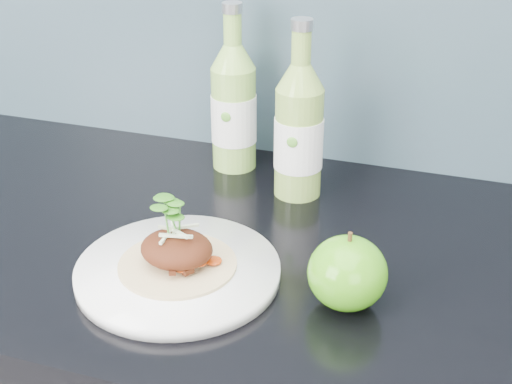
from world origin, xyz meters
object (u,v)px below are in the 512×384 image
green_apple (347,273)px  cider_bottle_left (234,108)px  dinner_plate (178,271)px  cider_bottle_right (299,131)px

green_apple → cider_bottle_left: 0.40m
green_apple → cider_bottle_left: bearing=128.6°
cider_bottle_left → dinner_plate: bearing=-73.9°
dinner_plate → cider_bottle_right: (0.08, 0.26, 0.09)m
cider_bottle_left → cider_bottle_right: 0.13m
cider_bottle_right → cider_bottle_left: bearing=141.0°
dinner_plate → green_apple: size_ratio=3.17×
green_apple → cider_bottle_left: cider_bottle_left is taller
dinner_plate → cider_bottle_left: (-0.04, 0.32, 0.09)m
green_apple → cider_bottle_left: (-0.25, 0.31, 0.06)m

